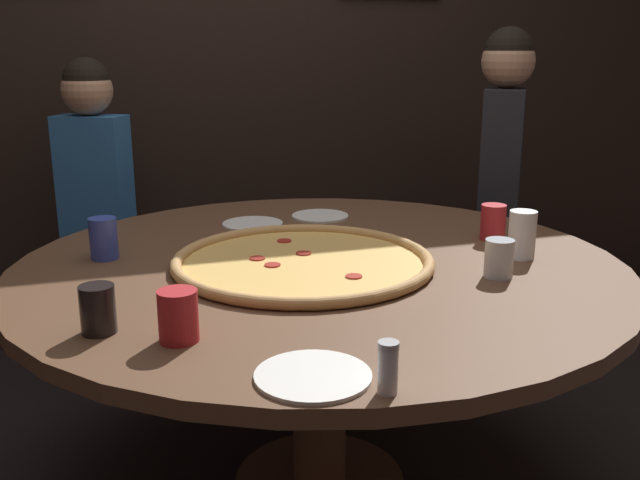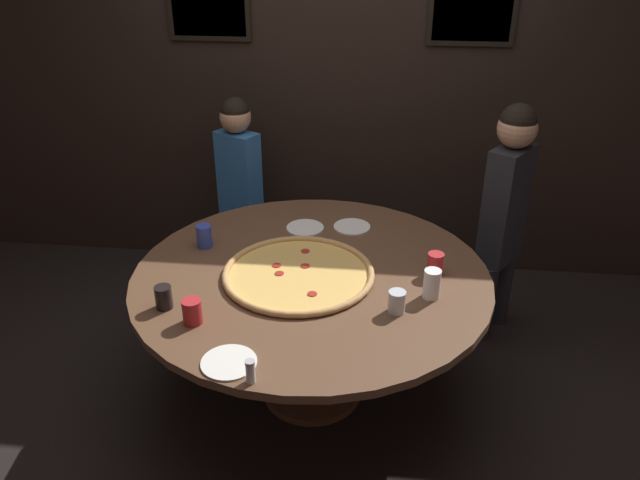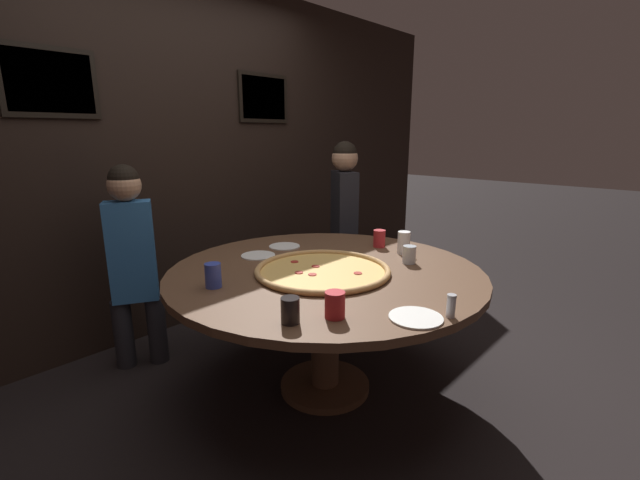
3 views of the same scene
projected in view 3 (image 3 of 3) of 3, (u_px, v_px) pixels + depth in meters
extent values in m
plane|color=black|center=(325.00, 388.00, 2.53)|extent=(24.00, 24.00, 0.00)
cube|color=black|center=(179.00, 156.00, 3.17)|extent=(6.40, 0.06, 2.60)
cube|color=black|center=(50.00, 82.00, 2.46)|extent=(0.52, 0.02, 0.40)
cube|color=#936B5B|center=(50.00, 82.00, 2.46)|extent=(0.46, 0.01, 0.34)
cube|color=black|center=(264.00, 98.00, 3.60)|extent=(0.52, 0.02, 0.40)
cube|color=#B2A893|center=(264.00, 98.00, 3.60)|extent=(0.46, 0.01, 0.34)
cylinder|color=brown|center=(325.00, 272.00, 2.35)|extent=(1.72, 1.72, 0.04)
cylinder|color=brown|center=(325.00, 334.00, 2.44)|extent=(0.16, 0.16, 0.70)
cylinder|color=brown|center=(325.00, 385.00, 2.52)|extent=(0.52, 0.52, 0.04)
cylinder|color=#EAB75B|center=(323.00, 271.00, 2.29)|extent=(0.69, 0.69, 0.01)
torus|color=tan|center=(323.00, 270.00, 2.28)|extent=(0.73, 0.73, 0.03)
cylinder|color=#A8281E|center=(295.00, 262.00, 2.43)|extent=(0.04, 0.04, 0.00)
cylinder|color=#A8281E|center=(358.00, 273.00, 2.23)|extent=(0.04, 0.04, 0.00)
cylinder|color=#A8281E|center=(299.00, 273.00, 2.24)|extent=(0.04, 0.04, 0.00)
cylinder|color=#A8281E|center=(316.00, 266.00, 2.35)|extent=(0.04, 0.04, 0.00)
cylinder|color=#A8281E|center=(312.00, 274.00, 2.21)|extent=(0.04, 0.04, 0.00)
cylinder|color=#384CB7|center=(213.00, 275.00, 2.06)|extent=(0.08, 0.08, 0.12)
cylinder|color=black|center=(290.00, 310.00, 1.67)|extent=(0.07, 0.07, 0.10)
cylinder|color=#B22328|center=(335.00, 305.00, 1.72)|extent=(0.08, 0.08, 0.11)
cylinder|color=silver|center=(409.00, 255.00, 2.44)|extent=(0.08, 0.08, 0.10)
cylinder|color=#B22328|center=(379.00, 239.00, 2.79)|extent=(0.08, 0.08, 0.11)
cylinder|color=white|center=(404.00, 243.00, 2.63)|extent=(0.08, 0.08, 0.14)
cylinder|color=white|center=(284.00, 246.00, 2.80)|extent=(0.20, 0.20, 0.01)
cylinder|color=white|center=(258.00, 256.00, 2.59)|extent=(0.21, 0.21, 0.01)
cylinder|color=white|center=(416.00, 318.00, 1.72)|extent=(0.22, 0.22, 0.01)
cylinder|color=silver|center=(451.00, 307.00, 1.72)|extent=(0.04, 0.04, 0.08)
cylinder|color=#B7B7BC|center=(452.00, 296.00, 1.71)|extent=(0.04, 0.04, 0.01)
cylinder|color=#232328|center=(340.00, 276.00, 3.75)|extent=(0.18, 0.18, 0.49)
cylinder|color=#232328|center=(347.00, 285.00, 3.54)|extent=(0.18, 0.18, 0.49)
cube|color=#232328|center=(344.00, 213.00, 3.50)|extent=(0.29, 0.33, 0.68)
sphere|color=tan|center=(345.00, 158.00, 3.39)|extent=(0.21, 0.21, 0.21)
sphere|color=black|center=(345.00, 153.00, 3.38)|extent=(0.19, 0.19, 0.19)
cylinder|color=#232328|center=(157.00, 329.00, 2.79)|extent=(0.16, 0.16, 0.45)
cylinder|color=#232328|center=(124.00, 334.00, 2.72)|extent=(0.16, 0.16, 0.45)
cube|color=#3370B2|center=(132.00, 252.00, 2.62)|extent=(0.30, 0.25, 0.62)
sphere|color=tan|center=(124.00, 185.00, 2.52)|extent=(0.19, 0.19, 0.19)
sphere|color=black|center=(124.00, 179.00, 2.52)|extent=(0.18, 0.18, 0.18)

